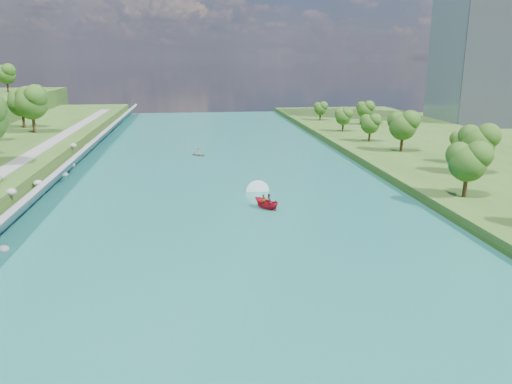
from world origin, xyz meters
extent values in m
plane|color=#2D5119|center=(0.00, 0.00, 0.00)|extent=(260.00, 260.00, 0.00)
cube|color=#1A6563|center=(0.00, 20.00, 0.05)|extent=(55.00, 240.00, 0.10)
cube|color=slate|center=(-25.85, 20.00, 1.80)|extent=(3.54, 236.00, 4.05)
ellipsoid|color=gray|center=(-24.66, 1.42, 0.22)|extent=(1.13, 1.17, 0.79)
ellipsoid|color=gray|center=(-27.33, 13.26, 3.46)|extent=(1.30, 1.14, 0.93)
ellipsoid|color=gray|center=(-26.71, 22.18, 2.42)|extent=(1.24, 1.40, 0.86)
ellipsoid|color=gray|center=(-25.39, 31.79, 1.40)|extent=(1.31, 1.14, 0.88)
ellipsoid|color=gray|center=(-25.73, 38.60, 1.67)|extent=(1.36, 1.24, 1.03)
ellipsoid|color=gray|center=(-27.16, 47.53, 3.61)|extent=(1.20, 1.35, 0.90)
ellipsoid|color=gray|center=(-25.98, 55.65, 2.02)|extent=(1.68, 1.98, 1.20)
cube|color=gray|center=(82.50, 95.00, 30.00)|extent=(22.00, 22.00, 60.00)
ellipsoid|color=#274512|center=(-40.04, 67.68, 9.76)|extent=(7.52, 7.52, 12.53)
ellipsoid|color=#274512|center=(-45.05, 76.70, 9.20)|extent=(6.84, 6.84, 11.41)
ellipsoid|color=#274512|center=(32.48, 10.55, 6.01)|extent=(5.41, 5.41, 9.02)
ellipsoid|color=#274512|center=(41.56, 23.55, 6.36)|extent=(5.83, 5.83, 9.71)
ellipsoid|color=#274512|center=(43.82, 32.09, 4.96)|extent=(4.16, 4.16, 6.93)
ellipsoid|color=#274512|center=(37.87, 44.63, 6.38)|extent=(5.85, 5.85, 9.75)
ellipsoid|color=#274512|center=(35.73, 57.52, 5.23)|extent=(4.47, 4.47, 7.45)
ellipsoid|color=#274512|center=(34.50, 74.13, 5.07)|extent=(4.28, 4.28, 7.14)
ellipsoid|color=#274512|center=(44.73, 86.82, 5.48)|extent=(4.78, 4.78, 7.96)
ellipsoid|color=#274512|center=(34.72, 98.47, 4.83)|extent=(4.00, 4.00, 6.67)
ellipsoid|color=#274512|center=(-64.98, 127.46, 14.39)|extent=(6.47, 6.47, 10.79)
imported|color=red|center=(5.35, 12.98, 0.86)|extent=(3.65, 3.98, 1.52)
imported|color=#66605B|center=(4.95, 12.58, 1.31)|extent=(0.69, 0.51, 1.72)
imported|color=#66605B|center=(5.85, 13.48, 1.22)|extent=(0.90, 0.81, 1.54)
cube|color=white|center=(5.35, 15.98, 0.13)|extent=(0.90, 5.00, 0.06)
imported|color=gray|center=(-3.10, 52.51, 0.42)|extent=(3.78, 3.75, 0.64)
imported|color=#66605B|center=(-3.10, 52.51, 1.02)|extent=(0.77, 0.65, 1.34)
camera|label=1|loc=(-4.25, -51.25, 19.84)|focal=35.00mm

